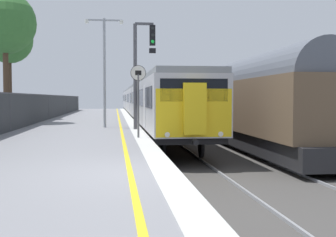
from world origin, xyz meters
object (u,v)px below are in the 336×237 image
freight_train_adjacent_track (200,100)px  background_tree_left (6,26)px  speed_limit_sign (138,92)px  background_tree_centre (9,42)px  commuter_train_at_platform (142,101)px  signal_gantry (141,63)px  platform_lamp_mid (104,63)px

freight_train_adjacent_track → background_tree_left: (-13.48, -5.80, 4.62)m
speed_limit_sign → background_tree_centre: (-8.63, 16.49, 3.92)m
commuter_train_at_platform → signal_gantry: (-1.48, -22.82, 1.99)m
platform_lamp_mid → background_tree_left: (-6.20, 5.21, 2.70)m
freight_train_adjacent_track → speed_limit_sign: (-5.85, -17.25, 0.35)m
background_tree_centre → commuter_train_at_platform: bearing=46.1°
background_tree_left → freight_train_adjacent_track: bearing=23.3°
speed_limit_sign → background_tree_centre: size_ratio=0.37×
commuter_train_at_platform → freight_train_adjacent_track: 10.90m
background_tree_left → signal_gantry: bearing=-40.7°
signal_gantry → speed_limit_sign: bearing=-94.6°
commuter_train_at_platform → freight_train_adjacent_track: bearing=-68.4°
background_tree_centre → background_tree_left: bearing=-78.8°
freight_train_adjacent_track → platform_lamp_mid: platform_lamp_mid is taller
freight_train_adjacent_track → signal_gantry: (-5.49, -12.69, 1.82)m
platform_lamp_mid → background_tree_left: background_tree_left is taller
signal_gantry → background_tree_left: 10.91m
commuter_train_at_platform → signal_gantry: signal_gantry is taller
speed_limit_sign → platform_lamp_mid: platform_lamp_mid is taller
platform_lamp_mid → background_tree_left: 8.54m
speed_limit_sign → background_tree_left: bearing=123.7°
commuter_train_at_platform → platform_lamp_mid: bearing=-98.8°
freight_train_adjacent_track → commuter_train_at_platform: bearing=111.6°
background_tree_centre → signal_gantry: bearing=-53.0°
platform_lamp_mid → background_tree_left: size_ratio=0.70×
commuter_train_at_platform → signal_gantry: 22.96m
commuter_train_at_platform → platform_lamp_mid: size_ratio=10.35×
commuter_train_at_platform → background_tree_centre: (-10.47, -10.89, 4.44)m
freight_train_adjacent_track → background_tree_left: background_tree_left is taller
speed_limit_sign → signal_gantry: bearing=85.4°
freight_train_adjacent_track → background_tree_centre: size_ratio=5.72×
commuter_train_at_platform → background_tree_left: (-9.47, -15.94, 4.79)m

